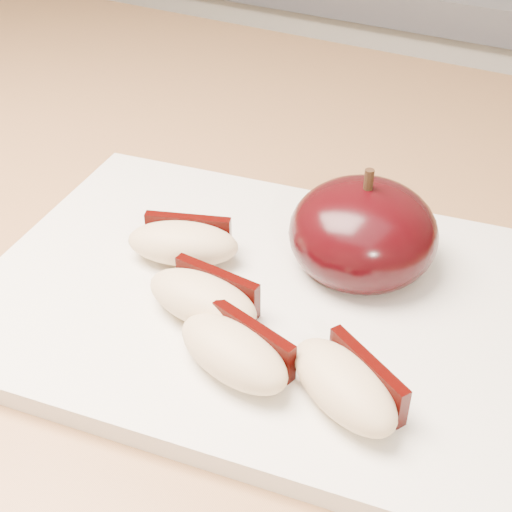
% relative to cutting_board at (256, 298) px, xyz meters
% --- Properties ---
extents(back_cabinet, '(2.40, 0.62, 0.94)m').
position_rel_cutting_board_xyz_m(back_cabinet, '(0.05, 0.81, -0.44)').
color(back_cabinet, silver).
rests_on(back_cabinet, ground).
extents(cutting_board, '(0.36, 0.28, 0.01)m').
position_rel_cutting_board_xyz_m(cutting_board, '(0.00, 0.00, 0.00)').
color(cutting_board, silver).
rests_on(cutting_board, island_counter).
extents(apple_half, '(0.11, 0.11, 0.08)m').
position_rel_cutting_board_xyz_m(apple_half, '(0.04, 0.05, 0.03)').
color(apple_half, black).
rests_on(apple_half, cutting_board).
extents(apple_wedge_a, '(0.08, 0.05, 0.03)m').
position_rel_cutting_board_xyz_m(apple_wedge_a, '(-0.05, 0.01, 0.02)').
color(apple_wedge_a, '#CDB082').
rests_on(apple_wedge_a, cutting_board).
extents(apple_wedge_b, '(0.07, 0.04, 0.03)m').
position_rel_cutting_board_xyz_m(apple_wedge_b, '(-0.01, -0.03, 0.02)').
color(apple_wedge_b, '#CDB082').
rests_on(apple_wedge_b, cutting_board).
extents(apple_wedge_c, '(0.08, 0.05, 0.03)m').
position_rel_cutting_board_xyz_m(apple_wedge_c, '(0.02, -0.06, 0.02)').
color(apple_wedge_c, '#CDB082').
rests_on(apple_wedge_c, cutting_board).
extents(apple_wedge_d, '(0.08, 0.06, 0.03)m').
position_rel_cutting_board_xyz_m(apple_wedge_d, '(0.08, -0.06, 0.02)').
color(apple_wedge_d, '#CDB082').
rests_on(apple_wedge_d, cutting_board).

